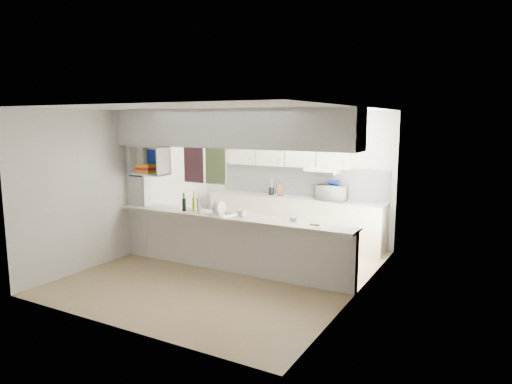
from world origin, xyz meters
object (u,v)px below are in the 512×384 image
Objects in this scene: dish_rack at (220,209)px; wine_bottles at (193,204)px; bowl at (334,183)px; microwave at (332,192)px.

wine_bottles is at bearing -164.04° from dish_rack.
dish_rack is at bearing -118.71° from bowl.
microwave is 1.48× the size of wine_bottles.
microwave is 0.18m from bowl.
microwave is at bearing 52.79° from wine_bottles.
microwave is 1.22× the size of dish_rack.
bowl is at bearing -174.76° from microwave.
bowl is 0.59× the size of dish_rack.
dish_rack is 1.22× the size of wine_bottles.
microwave is 2.07× the size of bowl.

